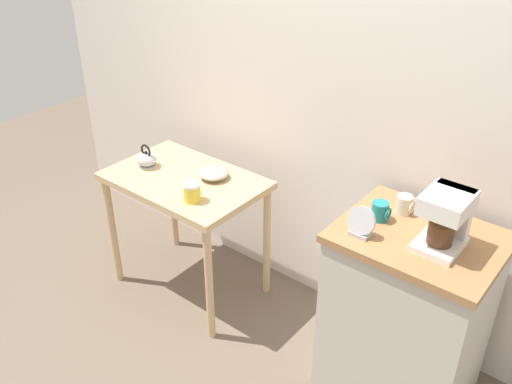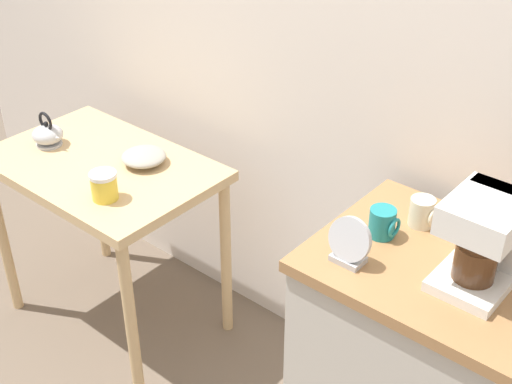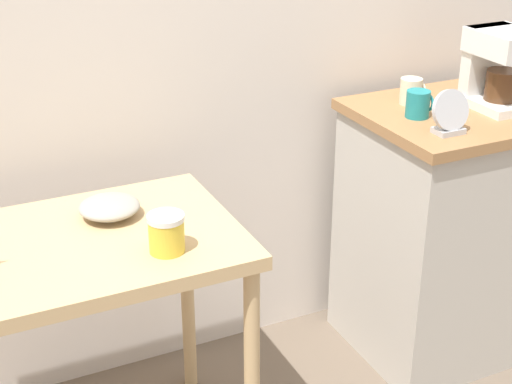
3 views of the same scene
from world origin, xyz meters
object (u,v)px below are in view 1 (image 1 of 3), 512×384
(teakettle, at_px, (147,159))
(coffee_maker, at_px, (446,217))
(canister_enamel, at_px, (192,192))
(bowl_stoneware, at_px, (214,173))
(table_clock, at_px, (361,223))
(mug_small_cream, at_px, (405,205))
(mug_dark_teal, at_px, (380,211))

(teakettle, height_order, coffee_maker, coffee_maker)
(canister_enamel, bearing_deg, bowl_stoneware, 107.29)
(canister_enamel, relative_size, table_clock, 0.75)
(table_clock, bearing_deg, canister_enamel, -174.66)
(mug_small_cream, height_order, table_clock, table_clock)
(bowl_stoneware, bearing_deg, mug_dark_teal, 0.03)
(teakettle, bearing_deg, mug_small_cream, 10.02)
(teakettle, xyz_separation_m, canister_enamel, (0.48, -0.11, 0.01))
(mug_dark_teal, bearing_deg, table_clock, -92.09)
(canister_enamel, bearing_deg, teakettle, 166.90)
(canister_enamel, distance_m, mug_small_cream, 1.09)
(teakettle, relative_size, canister_enamel, 1.44)
(canister_enamel, bearing_deg, mug_small_cream, 20.40)
(coffee_maker, bearing_deg, mug_dark_teal, 177.20)
(teakettle, bearing_deg, bowl_stoneware, 19.36)
(mug_dark_teal, bearing_deg, bowl_stoneware, -179.97)
(coffee_maker, relative_size, mug_small_cream, 2.96)
(coffee_maker, bearing_deg, canister_enamel, -169.14)
(bowl_stoneware, height_order, teakettle, teakettle)
(bowl_stoneware, xyz_separation_m, mug_small_cream, (1.09, 0.12, 0.15))
(coffee_maker, relative_size, table_clock, 1.89)
(coffee_maker, bearing_deg, mug_small_cream, 150.13)
(mug_small_cream, xyz_separation_m, mug_dark_teal, (-0.06, -0.12, -0.00))
(bowl_stoneware, xyz_separation_m, mug_dark_teal, (1.03, 0.00, 0.15))
(bowl_stoneware, distance_m, teakettle, 0.43)
(coffee_maker, xyz_separation_m, table_clock, (-0.30, -0.15, -0.08))
(mug_small_cream, bearing_deg, canister_enamel, -159.60)
(teakettle, xyz_separation_m, table_clock, (1.43, -0.02, 0.15))
(teakettle, xyz_separation_m, mug_dark_teal, (1.43, 0.14, 0.14))
(canister_enamel, bearing_deg, table_clock, 5.34)
(coffee_maker, distance_m, mug_small_cream, 0.29)
(canister_enamel, height_order, coffee_maker, coffee_maker)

